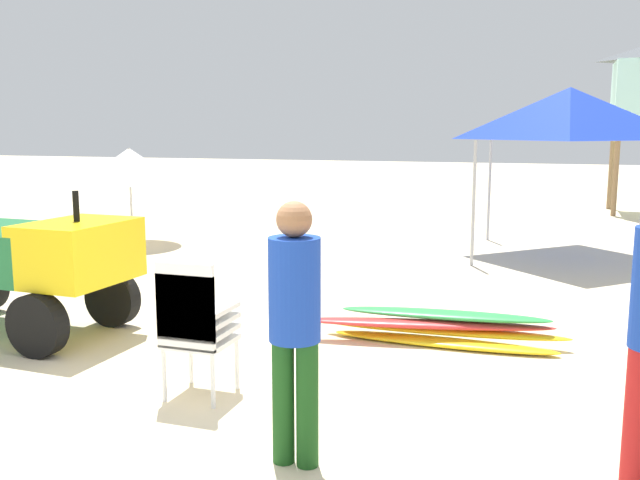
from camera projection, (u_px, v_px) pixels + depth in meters
ground at (178, 424)px, 4.97m from camera, size 80.00×80.00×0.00m
utility_cart at (15, 258)px, 7.10m from camera, size 2.59×1.37×1.50m
stacked_plastic_chairs at (194, 318)px, 5.33m from camera, size 0.48×0.48×1.11m
surfboard_pile at (439, 328)px, 6.81m from camera, size 2.66×0.73×0.32m
lifeguard_far_right at (295, 317)px, 4.24m from camera, size 0.32×0.32×1.67m
popup_canopy at (569, 114)px, 11.18m from camera, size 2.70×2.70×2.75m
beach_umbrella_left at (129, 166)px, 12.48m from camera, size 1.79×1.79×1.75m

